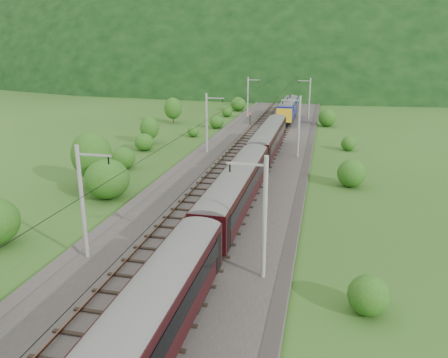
# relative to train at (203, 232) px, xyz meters

# --- Properties ---
(ground) EXTENTS (600.00, 600.00, 0.00)m
(ground) POSITION_rel_train_xyz_m (-2.40, 0.54, -3.28)
(ground) COLOR #284816
(ground) RESTS_ON ground
(railbed) EXTENTS (14.00, 220.00, 0.30)m
(railbed) POSITION_rel_train_xyz_m (-2.40, 10.54, -3.13)
(railbed) COLOR #38332D
(railbed) RESTS_ON ground
(track_left) EXTENTS (2.40, 220.00, 0.27)m
(track_left) POSITION_rel_train_xyz_m (-4.80, 10.54, -2.91)
(track_left) COLOR brown
(track_left) RESTS_ON railbed
(track_right) EXTENTS (2.40, 220.00, 0.27)m
(track_right) POSITION_rel_train_xyz_m (0.00, 10.54, -2.91)
(track_right) COLOR brown
(track_right) RESTS_ON railbed
(catenary_left) EXTENTS (2.54, 192.28, 8.00)m
(catenary_left) POSITION_rel_train_xyz_m (-8.52, 32.54, 1.22)
(catenary_left) COLOR gray
(catenary_left) RESTS_ON railbed
(catenary_right) EXTENTS (2.54, 192.28, 8.00)m
(catenary_right) POSITION_rel_train_xyz_m (3.72, 32.54, 1.22)
(catenary_right) COLOR gray
(catenary_right) RESTS_ON railbed
(overhead_wires) EXTENTS (4.83, 198.00, 0.03)m
(overhead_wires) POSITION_rel_train_xyz_m (-2.40, 10.54, 3.82)
(overhead_wires) COLOR black
(overhead_wires) RESTS_ON ground
(mountain_main) EXTENTS (504.00, 360.00, 244.00)m
(mountain_main) POSITION_rel_train_xyz_m (-2.40, 260.54, -3.28)
(mountain_main) COLOR black
(mountain_main) RESTS_ON ground
(mountain_ridge) EXTENTS (336.00, 280.00, 132.00)m
(mountain_ridge) POSITION_rel_train_xyz_m (-122.40, 300.54, -3.28)
(mountain_ridge) COLOR black
(mountain_ridge) RESTS_ON ground
(train) EXTENTS (2.73, 131.66, 4.74)m
(train) POSITION_rel_train_xyz_m (0.00, 0.00, 0.00)
(train) COLOR black
(train) RESTS_ON ground
(hazard_post_near) EXTENTS (0.15, 0.15, 1.41)m
(hazard_post_near) POSITION_rel_train_xyz_m (-2.77, 23.67, -2.27)
(hazard_post_near) COLOR red
(hazard_post_near) RESTS_ON railbed
(hazard_post_far) EXTENTS (0.16, 0.16, 1.47)m
(hazard_post_far) POSITION_rel_train_xyz_m (-1.92, 33.02, -2.24)
(hazard_post_far) COLOR red
(hazard_post_far) RESTS_ON railbed
(signal) EXTENTS (0.24, 0.24, 2.13)m
(signal) POSITION_rel_train_xyz_m (-6.47, 55.27, -1.73)
(signal) COLOR black
(signal) RESTS_ON railbed
(vegetation_left) EXTENTS (13.26, 150.07, 5.99)m
(vegetation_left) POSITION_rel_train_xyz_m (-15.60, 10.17, -1.14)
(vegetation_left) COLOR #2A5215
(vegetation_left) RESTS_ON ground
(vegetation_right) EXTENTS (7.14, 100.59, 2.88)m
(vegetation_right) POSITION_rel_train_xyz_m (9.59, 14.40, -2.01)
(vegetation_right) COLOR #2A5215
(vegetation_right) RESTS_ON ground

